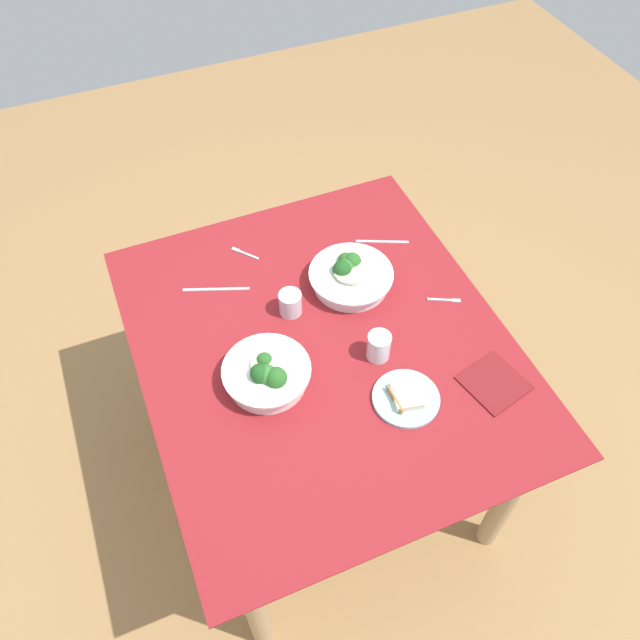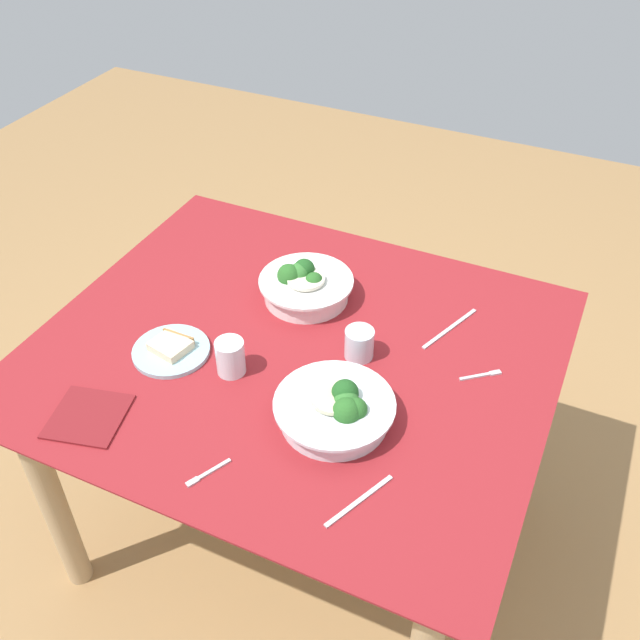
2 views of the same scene
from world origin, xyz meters
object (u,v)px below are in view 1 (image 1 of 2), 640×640
Objects in this scene: fork_by_far_bowl at (445,300)px; fork_by_near_bowl at (244,253)px; water_glass_center at (379,346)px; napkin_folded_upper at (494,383)px; table_knife_left at (216,289)px; broccoli_bowl_near at (267,374)px; bread_side_plate at (406,398)px; water_glass_side at (290,303)px; broccoli_bowl_far at (350,276)px; table_knife_right at (382,242)px.

fork_by_far_bowl is 1.13× the size of fork_by_near_bowl.
water_glass_center is 0.61m from fork_by_near_bowl.
fork_by_near_bowl is at bearing -146.89° from napkin_folded_upper.
table_knife_left is at bearing -135.60° from napkin_folded_upper.
broccoli_bowl_near is 0.34m from water_glass_center.
bread_side_plate is 1.19× the size of napkin_folded_upper.
bread_side_plate is at bearing 23.44° from water_glass_side.
table_knife_left is (-0.18, -0.19, -0.04)m from water_glass_side.
broccoli_bowl_near is 0.40m from bread_side_plate.
bread_side_plate is 0.40m from fork_by_far_bowl.
fork_by_far_bowl is at bearing 175.57° from napkin_folded_upper.
fork_by_far_bowl is at bearing 110.55° from water_glass_center.
napkin_folded_upper is at bearing 79.49° from bread_side_plate.
water_glass_center is (0.30, -0.04, 0.01)m from broccoli_bowl_far.
bread_side_plate is 0.89× the size of table_knife_left.
napkin_folded_upper is at bearing 67.13° from broccoli_bowl_near.
broccoli_bowl_far is at bearing -172.38° from fork_by_near_bowl.
fork_by_far_bowl is (-0.07, 0.63, -0.04)m from broccoli_bowl_near.
water_glass_center is at bearing -133.00° from fork_by_far_bowl.
bread_side_plate is at bearing -100.51° from napkin_folded_upper.
water_glass_center is 1.02× the size of fork_by_near_bowl.
bread_side_plate reaches higher than table_knife_right.
table_knife_right is (-0.32, -0.07, -0.00)m from fork_by_far_bowl.
water_glass_side is 0.50m from fork_by_far_bowl.
water_glass_center reaches higher than bread_side_plate.
broccoli_bowl_near is at bearing 130.17° from fork_by_near_bowl.
broccoli_bowl_far is 2.72× the size of fork_by_far_bowl.
bread_side_plate is at bearing 159.34° from fork_by_near_bowl.
table_knife_right is at bearing 160.04° from bread_side_plate.
broccoli_bowl_near reaches higher than broccoli_bowl_far.
fork_by_far_bowl is at bearing 126.81° from table_knife_right.
water_glass_center is at bearing 34.82° from water_glass_side.
broccoli_bowl_near is 1.57× the size of napkin_folded_upper.
water_glass_side is 0.43× the size of table_knife_right.
fork_by_near_bowl is (-0.56, -0.24, -0.04)m from water_glass_center.
water_glass_center is 0.42× the size of table_knife_left.
table_knife_right is at bearing 19.87° from table_knife_left.
bread_side_plate is at bearing 94.13° from table_knife_right.
fork_by_far_bowl and fork_by_near_bowl have the same top height.
broccoli_bowl_far is 0.44m from table_knife_left.
fork_by_near_bowl is at bearing -156.90° from water_glass_center.
table_knife_right is (-0.13, 0.18, -0.03)m from broccoli_bowl_far.
broccoli_bowl_far is at bearing 170.17° from fork_by_far_bowl.
water_glass_side is at bearing -80.47° from broccoli_bowl_far.
table_knife_left is (0.12, -0.14, -0.00)m from fork_by_near_bowl.
broccoli_bowl_near is at bearing -34.92° from water_glass_side.
broccoli_bowl_near is 0.68m from table_knife_right.
table_knife_right is 1.13× the size of napkin_folded_upper.
water_glass_side reaches higher than fork_by_near_bowl.
fork_by_far_bowl is 0.46× the size of table_knife_left.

